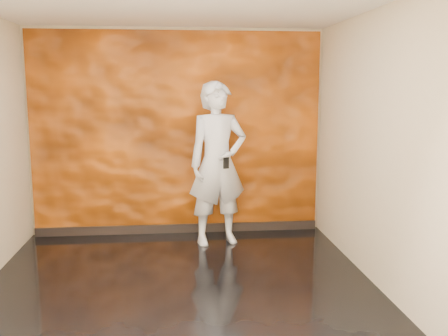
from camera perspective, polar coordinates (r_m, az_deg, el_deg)
room at (r=4.89m, az=-5.21°, el=1.95°), size 4.02×4.02×2.81m
feature_wall at (r=6.84m, az=-5.36°, el=3.89°), size 3.90×0.06×2.75m
baseboard at (r=7.05m, az=-5.19°, el=-6.88°), size 3.90×0.04×0.12m
man at (r=6.38m, az=-0.71°, el=0.50°), size 0.86×0.67×2.09m
phone at (r=6.10m, az=0.25°, el=0.57°), size 0.07×0.04×0.14m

